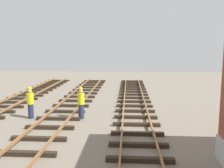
% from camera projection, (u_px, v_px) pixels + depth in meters
% --- Properties ---
extents(track_worker_foreground, '(0.40, 0.40, 1.87)m').
position_uv_depth(track_worker_foreground, '(81.00, 103.00, 14.37)').
color(track_worker_foreground, '#262D4C').
rests_on(track_worker_foreground, ground).
extents(track_worker_distant, '(0.40, 0.40, 1.87)m').
position_uv_depth(track_worker_distant, '(30.00, 103.00, 14.45)').
color(track_worker_distant, '#262D4C').
rests_on(track_worker_distant, ground).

